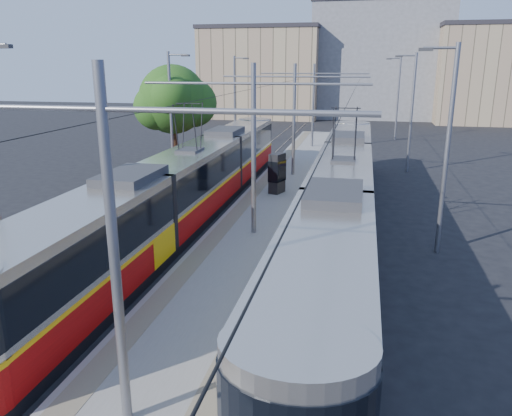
# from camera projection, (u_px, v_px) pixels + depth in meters

# --- Properties ---
(ground) EXTENTS (160.00, 160.00, 0.00)m
(ground) POSITION_uv_depth(u_px,v_px,m) (193.00, 332.00, 13.98)
(ground) COLOR black
(ground) RESTS_ON ground
(platform) EXTENTS (4.00, 50.00, 0.30)m
(platform) POSITION_uv_depth(u_px,v_px,m) (286.00, 187.00, 29.91)
(platform) COLOR gray
(platform) RESTS_ON ground
(tactile_strip_left) EXTENTS (0.70, 50.00, 0.01)m
(tactile_strip_left) POSITION_uv_depth(u_px,v_px,m) (262.00, 183.00, 30.16)
(tactile_strip_left) COLOR gray
(tactile_strip_left) RESTS_ON platform
(tactile_strip_right) EXTENTS (0.70, 50.00, 0.01)m
(tactile_strip_right) POSITION_uv_depth(u_px,v_px,m) (310.00, 186.00, 29.57)
(tactile_strip_right) COLOR gray
(tactile_strip_right) RESTS_ON platform
(rails) EXTENTS (8.71, 70.00, 0.03)m
(rails) POSITION_uv_depth(u_px,v_px,m) (286.00, 189.00, 29.95)
(rails) COLOR gray
(rails) RESTS_ON ground
(track_arrow) EXTENTS (1.20, 5.00, 0.01)m
(track_arrow) POSITION_uv_depth(u_px,v_px,m) (8.00, 379.00, 11.88)
(track_arrow) COLOR silver
(track_arrow) RESTS_ON ground
(tram_left) EXTENTS (2.43, 31.29, 5.50)m
(tram_left) POSITION_uv_depth(u_px,v_px,m) (191.00, 184.00, 23.95)
(tram_left) COLOR black
(tram_left) RESTS_ON ground
(tram_right) EXTENTS (2.43, 31.46, 5.50)m
(tram_right) POSITION_uv_depth(u_px,v_px,m) (342.00, 194.00, 21.51)
(tram_right) COLOR black
(tram_right) RESTS_ON ground
(catenary) EXTENTS (9.20, 70.00, 7.00)m
(catenary) POSITION_uv_depth(u_px,v_px,m) (279.00, 118.00, 26.02)
(catenary) COLOR slate
(catenary) RESTS_ON platform
(street_lamps) EXTENTS (15.18, 38.22, 8.00)m
(street_lamps) POSITION_uv_depth(u_px,v_px,m) (296.00, 113.00, 32.55)
(street_lamps) COLOR slate
(street_lamps) RESTS_ON ground
(shelter) EXTENTS (0.91, 1.15, 2.22)m
(shelter) POSITION_uv_depth(u_px,v_px,m) (277.00, 172.00, 27.70)
(shelter) COLOR black
(shelter) RESTS_ON platform
(tree) EXTENTS (5.00, 4.62, 7.27)m
(tree) POSITION_uv_depth(u_px,v_px,m) (178.00, 101.00, 33.20)
(tree) COLOR #382314
(tree) RESTS_ON ground
(building_left) EXTENTS (16.32, 12.24, 12.27)m
(building_left) POSITION_uv_depth(u_px,v_px,m) (263.00, 72.00, 70.67)
(building_left) COLOR tan
(building_left) RESTS_ON ground
(building_centre) EXTENTS (18.36, 14.28, 15.59)m
(building_centre) POSITION_uv_depth(u_px,v_px,m) (379.00, 60.00, 70.74)
(building_centre) COLOR gray
(building_centre) RESTS_ON ground
(building_right) EXTENTS (14.28, 10.20, 12.18)m
(building_right) POSITION_uv_depth(u_px,v_px,m) (493.00, 74.00, 62.76)
(building_right) COLOR tan
(building_right) RESTS_ON ground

